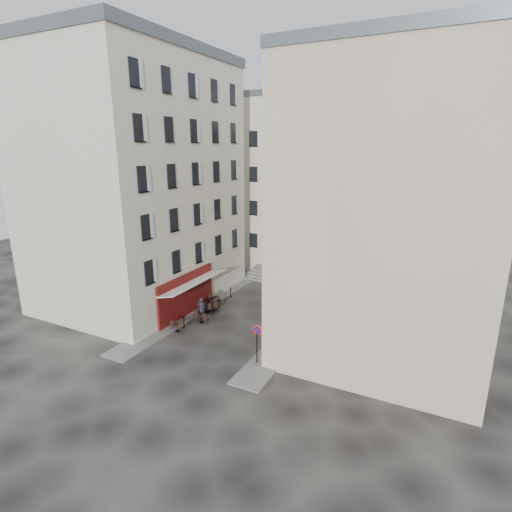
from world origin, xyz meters
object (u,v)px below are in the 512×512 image
Objects in this scene: bistro_table_b at (202,318)px; no_parking_sign at (257,337)px; pedestrian at (201,309)px; bistro_table_a at (178,327)px.

no_parking_sign is at bearing -28.23° from bistro_table_b.
pedestrian is at bearing 133.94° from no_parking_sign.
pedestrian reaches higher than bistro_table_a.
bistro_table_b is at bearing 135.84° from no_parking_sign.
bistro_table_b reaches higher than bistro_table_a.
pedestrian is at bearing 126.20° from bistro_table_b.
bistro_table_a is 0.61× the size of pedestrian.
bistro_table_a is 2.63m from pedestrian.
bistro_table_a is (-7.30, 1.46, -1.46)m from no_parking_sign.
bistro_table_b is at bearing 83.22° from pedestrian.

